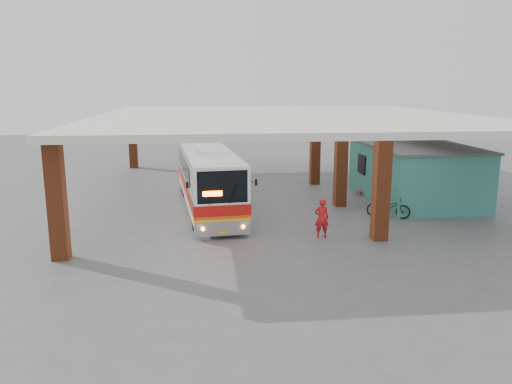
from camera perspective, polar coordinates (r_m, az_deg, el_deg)
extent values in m
plane|color=#515154|center=(23.48, 4.41, -3.47)|extent=(90.00, 90.00, 0.00)
cube|color=brown|center=(20.95, 14.12, 0.41)|extent=(0.60, 0.60, 4.35)
cube|color=brown|center=(26.56, 9.67, 3.03)|extent=(0.60, 0.60, 4.35)
cube|color=brown|center=(32.31, 6.77, 4.72)|extent=(0.60, 0.60, 4.35)
cube|color=brown|center=(19.40, -21.80, -1.03)|extent=(0.60, 0.60, 4.35)
cube|color=brown|center=(39.78, -13.91, 5.83)|extent=(0.60, 0.60, 4.35)
cube|color=brown|center=(41.93, 13.70, 6.15)|extent=(0.60, 0.60, 4.35)
cube|color=silver|center=(29.16, 3.15, 8.58)|extent=(21.00, 23.00, 0.30)
cube|color=#2F7676|center=(29.13, 17.63, 2.08)|extent=(5.00, 8.00, 3.00)
cube|color=#4D4D4D|center=(28.92, 17.82, 5.10)|extent=(5.20, 8.20, 0.12)
cube|color=#123331|center=(26.91, 13.93, 0.52)|extent=(0.08, 0.95, 2.10)
cube|color=black|center=(29.56, 12.02, 3.11)|extent=(0.08, 1.20, 1.00)
cube|color=black|center=(29.55, 11.96, 3.11)|extent=(0.04, 1.30, 1.10)
cube|color=white|center=(25.79, -5.55, 1.95)|extent=(3.36, 11.32, 2.60)
cube|color=white|center=(24.66, -5.38, 4.76)|extent=(1.37, 2.88, 0.23)
cube|color=gray|center=(20.84, -3.84, -4.03)|extent=(2.37, 0.59, 0.65)
cube|color=red|center=(25.88, -5.53, 0.84)|extent=(3.40, 11.32, 0.46)
cube|color=#D84F0C|center=(25.94, -5.51, 0.20)|extent=(3.40, 11.32, 0.12)
cube|color=#FFB215|center=(25.96, -5.51, -0.03)|extent=(3.40, 11.32, 0.09)
cube|color=black|center=(20.30, -3.86, 0.59)|extent=(2.07, 0.29, 1.35)
cube|color=black|center=(26.34, -8.28, 3.12)|extent=(0.84, 8.33, 0.84)
cube|color=black|center=(26.58, -3.23, 3.31)|extent=(0.84, 8.33, 0.84)
cube|color=#FF5905|center=(20.24, -5.00, -0.19)|extent=(0.79, 0.12, 0.20)
sphere|color=orange|center=(20.55, -6.08, -4.22)|extent=(0.17, 0.17, 0.17)
sphere|color=orange|center=(20.77, -1.48, -3.98)|extent=(0.17, 0.17, 0.17)
cube|color=#FFB215|center=(20.69, -3.76, -4.68)|extent=(0.42, 0.07, 0.11)
cylinder|color=black|center=(22.19, -6.90, -3.21)|extent=(0.38, 0.95, 0.93)
cylinder|color=black|center=(22.43, -1.89, -2.96)|extent=(0.38, 0.95, 0.93)
cylinder|color=black|center=(29.13, -8.12, 0.46)|extent=(0.38, 0.95, 0.93)
cylinder|color=black|center=(29.32, -4.29, 0.62)|extent=(0.38, 0.95, 0.93)
cylinder|color=black|center=(30.32, -8.27, 0.91)|extent=(0.38, 0.95, 0.93)
cylinder|color=black|center=(30.49, -4.58, 1.06)|extent=(0.38, 0.95, 0.93)
imported|color=black|center=(24.87, 14.91, -1.67)|extent=(2.18, 1.50, 1.09)
imported|color=#B51617|center=(21.11, 7.51, -2.99)|extent=(0.63, 0.43, 1.67)
cube|color=red|center=(29.71, 11.87, 0.04)|extent=(0.50, 0.50, 0.05)
cube|color=red|center=(29.77, 12.13, 0.53)|extent=(0.19, 0.37, 0.54)
cylinder|color=black|center=(29.52, 11.83, -0.27)|extent=(0.03, 0.03, 0.18)
cylinder|color=black|center=(29.72, 12.28, -0.20)|extent=(0.03, 0.03, 0.18)
cylinder|color=black|center=(29.75, 11.45, -0.16)|extent=(0.03, 0.03, 0.18)
cylinder|color=black|center=(29.95, 11.89, -0.10)|extent=(0.03, 0.03, 0.18)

